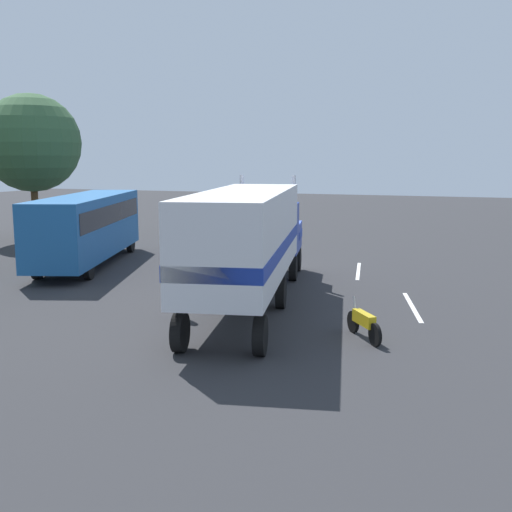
{
  "coord_description": "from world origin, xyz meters",
  "views": [
    {
      "loc": [
        -26.87,
        -8.43,
        5.24
      ],
      "look_at": [
        -5.62,
        -0.85,
        1.6
      ],
      "focal_mm": 43.01,
      "sensor_mm": 36.0,
      "label": 1
    }
  ],
  "objects": [
    {
      "name": "motorcycle",
      "position": [
        -9.56,
        -5.58,
        0.48
      ],
      "size": [
        1.78,
        1.31,
        1.12
      ],
      "color": "black",
      "rests_on": "ground_plane"
    },
    {
      "name": "parked_bus",
      "position": [
        -1.59,
        9.34,
        2.07
      ],
      "size": [
        11.25,
        5.81,
        3.4
      ],
      "color": "#1E5999",
      "rests_on": "ground_plane"
    },
    {
      "name": "ground_plane",
      "position": [
        0.0,
        0.0,
        0.0
      ],
      "size": [
        120.0,
        120.0,
        0.0
      ],
      "primitive_type": "plane",
      "color": "#2D2D30"
    },
    {
      "name": "tree_left",
      "position": [
        5.08,
        17.88,
        6.12
      ],
      "size": [
        6.1,
        6.1,
        9.18
      ],
      "color": "brown",
      "rests_on": "ground_plane"
    },
    {
      "name": "lane_stripe_near",
      "position": [
        1.18,
        -3.5,
        0.01
      ],
      "size": [
        4.37,
        0.85,
        0.01
      ],
      "primitive_type": "cube",
      "rotation": [
        0.0,
        0.0,
        0.16
      ],
      "color": "silver",
      "rests_on": "ground_plane"
    },
    {
      "name": "lane_stripe_mid",
      "position": [
        -5.09,
        -6.55,
        0.01
      ],
      "size": [
        4.32,
        1.15,
        0.01
      ],
      "primitive_type": "cube",
      "rotation": [
        0.0,
        0.0,
        0.23
      ],
      "color": "silver",
      "rests_on": "ground_plane"
    },
    {
      "name": "semi_truck",
      "position": [
        -6.95,
        -1.11,
        2.52
      ],
      "size": [
        14.37,
        5.36,
        4.5
      ],
      "color": "#193399",
      "rests_on": "ground_plane"
    },
    {
      "name": "person_bystander",
      "position": [
        -9.14,
        0.61,
        0.89
      ],
      "size": [
        0.41,
        0.48,
        1.63
      ],
      "color": "#2D3347",
      "rests_on": "ground_plane"
    }
  ]
}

